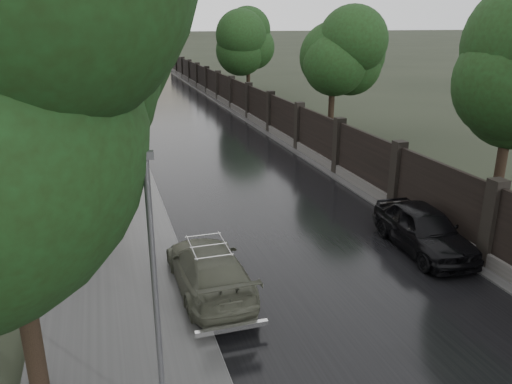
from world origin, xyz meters
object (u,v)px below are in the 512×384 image
(tree_right_b, at_px, (334,57))
(lamp_post, at_px, (156,297))
(volga_sedan, at_px, (209,269))
(tree_left_far, at_px, (62,49))
(car_right_near, at_px, (424,229))
(tree_right_c, at_px, (248,44))
(traffic_light, at_px, (130,102))

(tree_right_b, xyz_separation_m, lamp_post, (-12.90, -20.50, -2.28))
(volga_sedan, bearing_deg, lamp_post, 66.82)
(tree_left_far, distance_m, car_right_near, 26.53)
(tree_left_far, height_order, tree_right_c, tree_left_far)
(tree_right_b, distance_m, volga_sedan, 19.93)
(lamp_post, height_order, car_right_near, lamp_post)
(car_right_near, bearing_deg, traffic_light, 116.05)
(tree_left_far, distance_m, tree_right_b, 17.45)
(tree_right_c, relative_size, traffic_light, 1.75)
(tree_left_far, relative_size, tree_right_c, 1.05)
(lamp_post, bearing_deg, traffic_light, 87.32)
(lamp_post, xyz_separation_m, volga_sedan, (1.80, 4.51, -2.03))
(traffic_light, distance_m, car_right_near, 20.13)
(tree_right_b, height_order, tree_right_c, same)
(tree_left_far, height_order, tree_right_b, tree_left_far)
(traffic_light, xyz_separation_m, volga_sedan, (0.70, -18.98, -1.76))
(tree_left_far, xyz_separation_m, car_right_near, (11.40, -23.53, -4.51))
(lamp_post, distance_m, traffic_light, 23.52)
(tree_right_c, bearing_deg, lamp_post, -108.52)
(tree_left_far, xyz_separation_m, tree_right_c, (15.50, 10.00, -0.29))
(traffic_light, height_order, car_right_near, traffic_light)
(tree_right_b, bearing_deg, lamp_post, -122.18)
(tree_right_b, height_order, car_right_near, tree_right_b)
(car_right_near, bearing_deg, tree_right_b, 78.68)
(tree_left_far, bearing_deg, volga_sedan, -79.61)
(tree_right_c, bearing_deg, traffic_light, -128.18)
(volga_sedan, distance_m, car_right_near, 7.02)
(volga_sedan, bearing_deg, tree_left_far, -81.05)
(tree_right_c, bearing_deg, car_right_near, -96.97)
(tree_right_c, xyz_separation_m, volga_sedan, (-11.10, -33.99, -4.31))
(volga_sedan, relative_size, car_right_near, 1.04)
(tree_left_far, distance_m, volga_sedan, 24.82)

